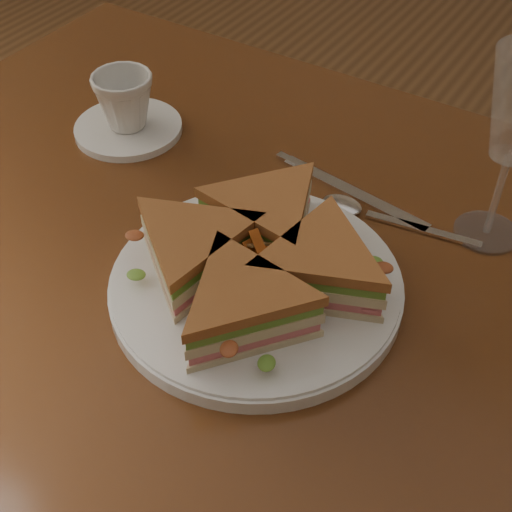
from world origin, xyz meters
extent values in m
cube|color=#3C1E0D|center=(0.00, 0.00, 0.73)|extent=(1.20, 0.80, 0.04)
cylinder|color=#371E10|center=(-0.54, 0.34, 0.35)|extent=(0.06, 0.06, 0.71)
cylinder|color=silver|center=(-0.02, -0.04, 0.76)|extent=(0.30, 0.30, 0.02)
cube|color=silver|center=(0.09, 0.14, 0.75)|extent=(0.13, 0.03, 0.00)
ellipsoid|color=silver|center=(-0.01, 0.12, 0.76)|extent=(0.05, 0.03, 0.01)
cube|color=silver|center=(-0.01, 0.15, 0.75)|extent=(0.20, 0.05, 0.00)
cube|color=silver|center=(-0.10, 0.17, 0.75)|extent=(0.05, 0.02, 0.00)
cylinder|color=white|center=(0.15, 0.17, 0.75)|extent=(0.07, 0.07, 0.00)
cylinder|color=white|center=(0.15, 0.17, 0.81)|extent=(0.01, 0.01, 0.10)
cylinder|color=silver|center=(-0.32, 0.12, 0.76)|extent=(0.14, 0.14, 0.01)
imported|color=silver|center=(-0.32, 0.12, 0.80)|extent=(0.10, 0.10, 0.07)
camera|label=1|loc=(0.24, -0.46, 1.28)|focal=50.00mm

